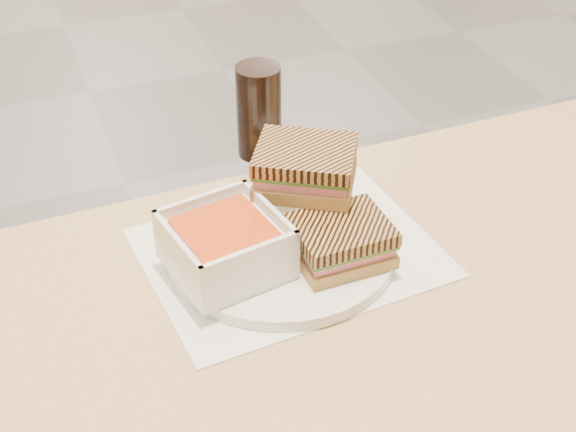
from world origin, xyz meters
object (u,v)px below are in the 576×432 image
object	(u,v)px
cola_glass	(259,111)
main_table	(405,392)
panini_lower	(341,241)
plate	(281,248)
soup_bowl	(226,247)

from	to	relation	value
cola_glass	main_table	bearing A→B (deg)	-83.47
main_table	cola_glass	xyz separation A→B (m)	(-0.05, 0.39, 0.18)
panini_lower	cola_glass	bearing A→B (deg)	90.91
main_table	plate	bearing A→B (deg)	120.65
soup_bowl	cola_glass	size ratio (longest dim) A/B	1.07
main_table	cola_glass	world-z (taller)	cola_glass
soup_bowl	panini_lower	world-z (taller)	soup_bowl
main_table	cola_glass	distance (m)	0.44
soup_bowl	cola_glass	xyz separation A→B (m)	(0.13, 0.25, 0.02)
main_table	plate	xyz separation A→B (m)	(-0.10, 0.16, 0.12)
plate	soup_bowl	bearing A→B (deg)	-164.79
plate	cola_glass	bearing A→B (deg)	77.40
plate	cola_glass	world-z (taller)	cola_glass
panini_lower	main_table	bearing A→B (deg)	-70.14
soup_bowl	main_table	bearing A→B (deg)	-39.87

